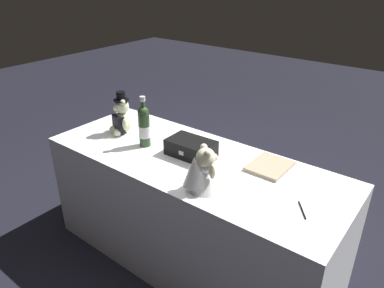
% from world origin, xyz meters
% --- Properties ---
extents(ground_plane, '(12.00, 12.00, 0.00)m').
position_xyz_m(ground_plane, '(0.00, 0.00, 0.00)').
color(ground_plane, black).
extents(reception_table, '(1.87, 0.73, 0.76)m').
position_xyz_m(reception_table, '(0.00, 0.00, 0.38)').
color(reception_table, white).
rests_on(reception_table, ground_plane).
extents(teddy_bear_groom, '(0.16, 0.15, 0.29)m').
position_xyz_m(teddy_bear_groom, '(-0.61, 0.01, 0.87)').
color(teddy_bear_groom, beige).
rests_on(teddy_bear_groom, reception_table).
extents(teddy_bear_bride, '(0.22, 0.23, 0.24)m').
position_xyz_m(teddy_bear_bride, '(0.24, -0.22, 0.86)').
color(teddy_bear_bride, white).
rests_on(teddy_bear_bride, reception_table).
extents(champagne_bottle, '(0.07, 0.07, 0.33)m').
position_xyz_m(champagne_bottle, '(-0.35, -0.04, 0.90)').
color(champagne_bottle, '#294123').
rests_on(champagne_bottle, reception_table).
extents(signing_pen, '(0.09, 0.12, 0.01)m').
position_xyz_m(signing_pen, '(0.72, -0.08, 0.76)').
color(signing_pen, black).
rests_on(signing_pen, reception_table).
extents(gift_case_black, '(0.29, 0.19, 0.10)m').
position_xyz_m(gift_case_black, '(-0.04, 0.04, 0.81)').
color(gift_case_black, black).
rests_on(gift_case_black, reception_table).
extents(guestbook, '(0.21, 0.25, 0.02)m').
position_xyz_m(guestbook, '(0.41, 0.19, 0.77)').
color(guestbook, tan).
rests_on(guestbook, reception_table).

